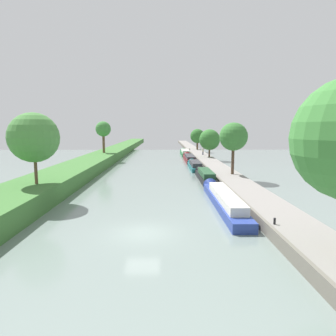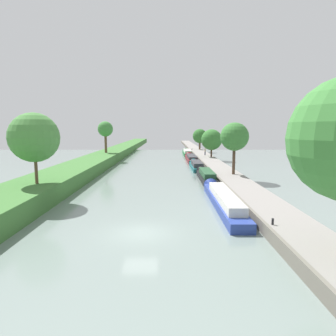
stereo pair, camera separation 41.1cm
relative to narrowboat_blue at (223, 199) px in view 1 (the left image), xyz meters
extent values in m
plane|color=slate|center=(-7.26, -7.48, -0.64)|extent=(160.00, 160.00, 0.00)
cube|color=gray|center=(3.48, -7.48, -0.20)|extent=(3.77, 260.00, 0.88)
cube|color=#6B665B|center=(1.47, -7.48, -0.18)|extent=(0.25, 260.00, 0.93)
cube|color=#283D93|center=(0.00, -0.48, -0.24)|extent=(1.82, 14.97, 0.79)
cube|color=silver|center=(0.00, -1.23, 0.52)|extent=(1.49, 10.48, 0.74)
cone|color=#283D93|center=(0.00, 7.55, -0.24)|extent=(1.73, 1.09, 1.73)
cube|color=black|center=(0.22, 13.67, -0.27)|extent=(1.87, 10.07, 0.75)
cube|color=#234C2D|center=(0.22, 13.16, 0.49)|extent=(1.53, 7.05, 0.76)
cone|color=black|center=(0.22, 19.27, -0.27)|extent=(1.78, 1.12, 1.78)
cube|color=#195B60|center=(-0.08, 25.36, -0.31)|extent=(1.96, 10.03, 0.66)
cube|color=#333338|center=(-0.08, 24.85, 0.41)|extent=(1.60, 7.02, 0.79)
cone|color=#195B60|center=(-0.08, 30.96, -0.31)|extent=(1.86, 1.17, 1.86)
cube|color=maroon|center=(0.05, 38.50, -0.24)|extent=(2.19, 13.28, 0.79)
cube|color=#333338|center=(0.05, 37.84, 0.43)|extent=(1.79, 9.29, 0.57)
cone|color=maroon|center=(0.05, 45.80, -0.24)|extent=(2.08, 1.31, 2.08)
cube|color=#1E6033|center=(0.04, 53.26, -0.24)|extent=(2.13, 11.89, 0.79)
cube|color=silver|center=(0.04, 52.67, 0.49)|extent=(1.75, 8.32, 0.68)
cone|color=#1E6033|center=(0.04, 59.85, -0.24)|extent=(2.03, 1.28, 2.03)
cylinder|color=#4C3828|center=(4.06, 13.78, 2.36)|extent=(0.41, 0.41, 4.25)
sphere|color=#387533|center=(4.06, 13.78, 5.58)|extent=(3.97, 3.97, 3.97)
cylinder|color=#4C3828|center=(4.55, 38.81, 1.54)|extent=(0.38, 0.38, 2.60)
sphere|color=#33702D|center=(4.55, 38.81, 4.13)|extent=(4.69, 4.69, 4.69)
cylinder|color=brown|center=(4.39, 62.10, 1.68)|extent=(0.54, 0.54, 2.87)
sphere|color=#2D6628|center=(4.39, 62.10, 4.30)|extent=(4.31, 4.31, 4.31)
cylinder|color=brown|center=(-18.45, 1.38, 2.90)|extent=(0.31, 0.31, 3.26)
sphere|color=#47843D|center=(-18.45, 1.38, 5.87)|extent=(4.88, 4.88, 4.88)
cylinder|color=brown|center=(-19.16, 38.03, 3.45)|extent=(0.54, 0.54, 4.35)
sphere|color=#3D7F38|center=(-19.16, 38.03, 6.54)|extent=(3.35, 3.35, 3.35)
cylinder|color=#282D42|center=(3.71, 43.43, 0.65)|extent=(0.26, 0.26, 0.82)
cylinder|color=tan|center=(3.71, 43.43, 1.37)|extent=(0.34, 0.34, 0.62)
sphere|color=tan|center=(3.71, 43.43, 1.79)|extent=(0.22, 0.22, 0.22)
cylinder|color=black|center=(1.90, -8.27, 0.46)|extent=(0.16, 0.16, 0.45)
cylinder|color=black|center=(1.90, 59.91, 0.46)|extent=(0.16, 0.16, 0.45)
camera|label=1|loc=(-5.68, -27.72, 6.84)|focal=31.52mm
camera|label=2|loc=(-5.27, -27.73, 6.84)|focal=31.52mm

